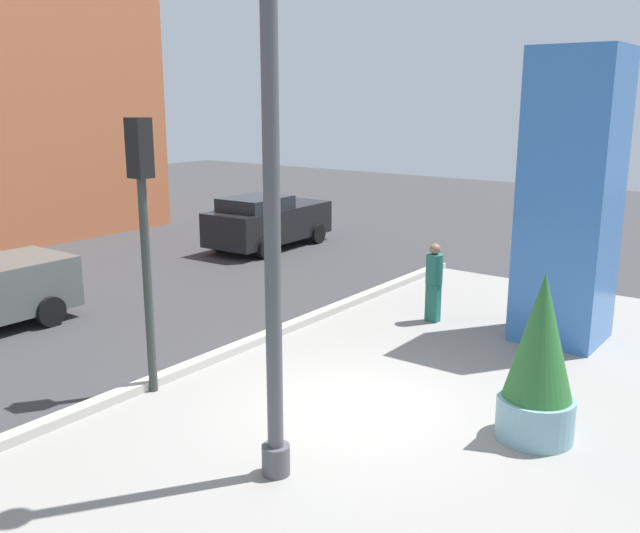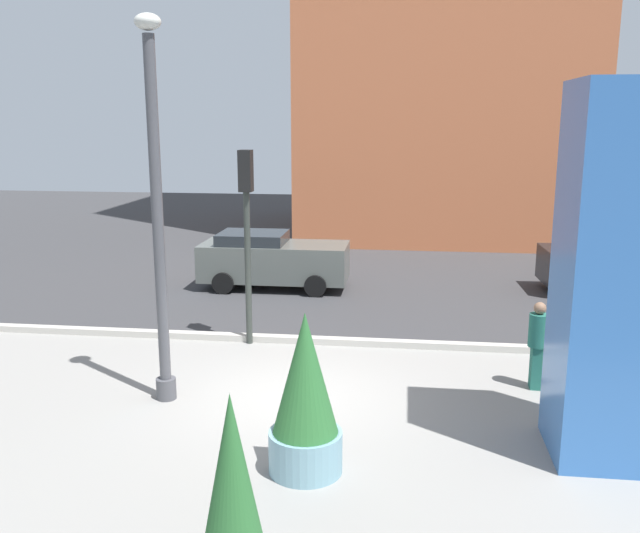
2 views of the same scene
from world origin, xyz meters
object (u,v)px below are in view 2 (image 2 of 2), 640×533
at_px(pedestrian_on_sidewalk, 538,341).
at_px(car_passing_lane, 272,259).
at_px(potted_plant_curbside, 305,398).
at_px(potted_plant_by_pillar, 233,515).
at_px(lamp_post, 158,222).
at_px(car_curb_east, 618,264).
at_px(art_pillar_blue, 618,277).
at_px(traffic_light_far_side, 247,214).

bearing_deg(pedestrian_on_sidewalk, car_passing_lane, 132.10).
distance_m(potted_plant_curbside, potted_plant_by_pillar, 2.96).
xyz_separation_m(lamp_post, potted_plant_by_pillar, (2.61, -5.21, -2.16)).
relative_size(car_curb_east, pedestrian_on_sidewalk, 2.66).
height_order(potted_plant_curbside, car_curb_east, potted_plant_curbside).
bearing_deg(car_passing_lane, art_pillar_blue, -54.03).
relative_size(art_pillar_blue, car_curb_east, 1.23).
distance_m(car_passing_lane, pedestrian_on_sidewalk, 9.68).
relative_size(lamp_post, potted_plant_by_pillar, 2.76).
bearing_deg(lamp_post, car_passing_lane, 88.03).
bearing_deg(lamp_post, traffic_light_far_side, 76.47).
relative_size(car_passing_lane, pedestrian_on_sidewalk, 2.59).
bearing_deg(lamp_post, art_pillar_blue, -8.95).
bearing_deg(pedestrian_on_sidewalk, lamp_post, -168.58).
xyz_separation_m(lamp_post, car_curb_east, (10.45, 9.18, -2.41)).
bearing_deg(car_passing_lane, lamp_post, -91.97).
relative_size(car_curb_east, car_passing_lane, 1.03).
relative_size(potted_plant_curbside, car_passing_lane, 0.55).
bearing_deg(pedestrian_on_sidewalk, art_pillar_blue, -77.59).
bearing_deg(car_curb_east, pedestrian_on_sidewalk, -115.14).
bearing_deg(potted_plant_curbside, car_curb_east, 56.66).
bearing_deg(potted_plant_by_pillar, lamp_post, 116.65).
distance_m(traffic_light_far_side, car_curb_east, 11.51).
bearing_deg(car_curb_east, traffic_light_far_side, -148.60).
xyz_separation_m(lamp_post, art_pillar_blue, (7.34, -1.16, -0.49)).
height_order(lamp_post, potted_plant_by_pillar, lamp_post).
height_order(car_curb_east, car_passing_lane, car_curb_east).
xyz_separation_m(potted_plant_curbside, car_passing_lane, (-2.62, 10.82, -0.26)).
xyz_separation_m(traffic_light_far_side, pedestrian_on_sidewalk, (5.99, -1.92, -2.02)).
bearing_deg(art_pillar_blue, pedestrian_on_sidewalk, 102.41).
height_order(potted_plant_curbside, car_passing_lane, potted_plant_curbside).
bearing_deg(traffic_light_far_side, lamp_post, -103.53).
height_order(traffic_light_far_side, car_passing_lane, traffic_light_far_side).
xyz_separation_m(potted_plant_curbside, pedestrian_on_sidewalk, (3.87, 3.64, -0.19)).
relative_size(lamp_post, traffic_light_far_side, 1.54).
height_order(art_pillar_blue, traffic_light_far_side, art_pillar_blue).
height_order(traffic_light_far_side, car_curb_east, traffic_light_far_side).
bearing_deg(traffic_light_far_side, pedestrian_on_sidewalk, -17.79).
xyz_separation_m(art_pillar_blue, potted_plant_by_pillar, (-4.72, -4.05, -1.67)).
distance_m(art_pillar_blue, potted_plant_curbside, 4.85).
bearing_deg(traffic_light_far_side, car_curb_east, 31.40).
relative_size(art_pillar_blue, potted_plant_by_pillar, 2.29).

